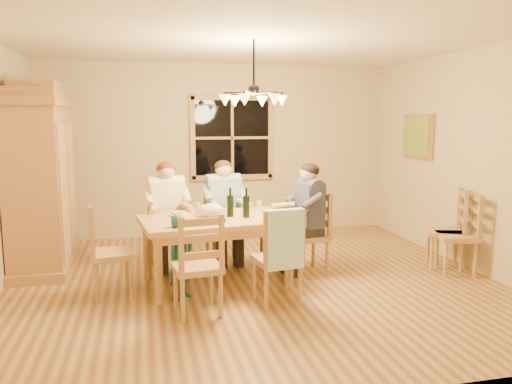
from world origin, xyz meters
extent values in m
plane|color=brown|center=(0.00, 0.00, 0.00)|extent=(5.50, 5.50, 0.00)
cube|color=white|center=(0.00, 0.00, 2.70)|extent=(5.50, 5.00, 0.02)
cube|color=#C3B08A|center=(0.00, 2.50, 1.35)|extent=(5.50, 0.02, 2.70)
cube|color=#C3B08A|center=(2.75, 0.00, 1.35)|extent=(0.02, 5.00, 2.70)
cube|color=black|center=(0.20, 2.48, 1.55)|extent=(1.20, 0.03, 1.20)
cube|color=#B88051|center=(0.20, 2.46, 1.55)|extent=(1.30, 0.06, 1.30)
cube|color=#996642|center=(2.72, 1.20, 1.60)|extent=(0.04, 0.78, 0.64)
cube|color=#1E6B2D|center=(2.69, 1.20, 1.60)|extent=(0.02, 0.68, 0.54)
cylinder|color=black|center=(0.00, 0.00, 2.44)|extent=(0.02, 0.02, 0.53)
sphere|color=black|center=(0.00, 0.00, 2.17)|extent=(0.12, 0.12, 0.12)
cylinder|color=black|center=(0.16, 0.00, 2.13)|extent=(0.34, 0.02, 0.02)
cone|color=#FFB259|center=(0.32, 0.00, 2.05)|extent=(0.13, 0.13, 0.12)
cylinder|color=black|center=(0.08, 0.14, 2.13)|extent=(0.19, 0.31, 0.02)
cone|color=#FFB259|center=(0.16, 0.28, 2.05)|extent=(0.13, 0.13, 0.12)
cylinder|color=black|center=(-0.08, 0.14, 2.13)|extent=(0.19, 0.31, 0.02)
cone|color=#FFB259|center=(-0.16, 0.28, 2.05)|extent=(0.13, 0.13, 0.12)
cylinder|color=black|center=(-0.16, 0.00, 2.13)|extent=(0.34, 0.02, 0.02)
cone|color=#FFB259|center=(-0.32, 0.00, 2.05)|extent=(0.13, 0.13, 0.12)
cylinder|color=black|center=(-0.08, -0.14, 2.13)|extent=(0.19, 0.31, 0.02)
cone|color=#FFB259|center=(-0.16, -0.28, 2.05)|extent=(0.13, 0.13, 0.12)
cylinder|color=black|center=(0.08, -0.14, 2.13)|extent=(0.19, 0.31, 0.02)
cone|color=#FFB259|center=(0.16, -0.28, 2.05)|extent=(0.13, 0.13, 0.12)
cube|color=#996642|center=(-2.43, 1.09, 1.00)|extent=(0.60, 1.30, 2.00)
cube|color=#996642|center=(-2.43, 1.09, 2.05)|extent=(0.66, 1.40, 0.10)
cube|color=#996642|center=(-2.43, 1.09, 2.15)|extent=(0.58, 1.00, 0.12)
cube|color=#996642|center=(-2.43, 1.09, 2.25)|extent=(0.52, 0.55, 0.10)
cube|color=#B88051|center=(-2.12, 0.76, 1.00)|extent=(0.03, 0.55, 1.60)
cube|color=#B88051|center=(-2.12, 1.42, 1.00)|extent=(0.03, 0.55, 1.60)
cube|color=#996642|center=(-2.43, 1.09, 0.06)|extent=(0.66, 1.40, 0.12)
cube|color=tan|center=(-0.42, 0.04, 0.73)|extent=(1.76, 1.21, 0.06)
cube|color=#B88051|center=(-0.42, 0.04, 0.65)|extent=(1.59, 1.04, 0.10)
cylinder|color=#B88051|center=(-1.09, -0.46, 0.35)|extent=(0.09, 0.09, 0.70)
cylinder|color=#B88051|center=(0.34, -0.27, 0.35)|extent=(0.09, 0.09, 0.70)
cylinder|color=#B88051|center=(-1.19, 0.34, 0.35)|extent=(0.09, 0.09, 0.70)
cylinder|color=#B88051|center=(0.24, 0.53, 0.35)|extent=(0.09, 0.09, 0.70)
cube|color=#B88051|center=(-0.93, 0.75, 0.45)|extent=(0.49, 0.47, 0.06)
cube|color=#B88051|center=(-0.93, 0.75, 0.72)|extent=(0.38, 0.10, 0.54)
cube|color=#B88051|center=(-0.21, 0.84, 0.45)|extent=(0.49, 0.47, 0.06)
cube|color=#B88051|center=(-0.21, 0.84, 0.72)|extent=(0.38, 0.10, 0.54)
cube|color=#B88051|center=(-0.73, -0.79, 0.45)|extent=(0.49, 0.47, 0.06)
cube|color=#B88051|center=(-0.73, -0.79, 0.72)|extent=(0.38, 0.10, 0.54)
cube|color=#B88051|center=(0.08, -0.68, 0.45)|extent=(0.49, 0.47, 0.06)
cube|color=#B88051|center=(0.08, -0.68, 0.72)|extent=(0.38, 0.10, 0.54)
cube|color=#B88051|center=(-1.55, -0.11, 0.45)|extent=(0.47, 0.49, 0.06)
cube|color=#B88051|center=(-1.55, -0.11, 0.72)|extent=(0.10, 0.38, 0.54)
cube|color=#B88051|center=(0.71, 0.18, 0.45)|extent=(0.47, 0.49, 0.06)
cube|color=#B88051|center=(0.71, 0.18, 0.72)|extent=(0.10, 0.38, 0.54)
cube|color=beige|center=(-0.93, 0.75, 0.84)|extent=(0.42, 0.27, 0.52)
cube|color=#262328|center=(-0.93, 0.75, 0.53)|extent=(0.43, 0.47, 0.14)
sphere|color=tan|center=(-0.93, 0.75, 1.22)|extent=(0.21, 0.21, 0.21)
ellipsoid|color=#592614|center=(-0.93, 0.75, 1.25)|extent=(0.22, 0.22, 0.17)
cube|color=#306285|center=(-0.21, 0.84, 0.84)|extent=(0.42, 0.27, 0.52)
cube|color=#262328|center=(-0.21, 0.84, 0.53)|extent=(0.43, 0.47, 0.14)
sphere|color=tan|center=(-0.21, 0.84, 1.22)|extent=(0.21, 0.21, 0.21)
ellipsoid|color=#381E11|center=(-0.21, 0.84, 1.25)|extent=(0.22, 0.22, 0.17)
cube|color=#393F5B|center=(0.71, 0.18, 0.84)|extent=(0.27, 0.42, 0.52)
cube|color=#262328|center=(0.71, 0.18, 0.53)|extent=(0.47, 0.43, 0.14)
sphere|color=tan|center=(0.71, 0.18, 1.22)|extent=(0.21, 0.21, 0.21)
ellipsoid|color=black|center=(0.71, 0.18, 1.25)|extent=(0.22, 0.22, 0.17)
cube|color=#B4E1F3|center=(0.11, -0.87, 0.70)|extent=(0.39, 0.15, 0.58)
cylinder|color=black|center=(-0.26, 0.07, 0.93)|extent=(0.08, 0.08, 0.33)
cylinder|color=black|center=(-0.09, -0.02, 0.93)|extent=(0.08, 0.08, 0.33)
cylinder|color=white|center=(-0.82, 0.29, 0.77)|extent=(0.26, 0.26, 0.02)
cylinder|color=white|center=(-0.22, 0.34, 0.77)|extent=(0.26, 0.26, 0.02)
cylinder|color=white|center=(0.18, 0.13, 0.77)|extent=(0.26, 0.26, 0.02)
cylinder|color=silver|center=(-0.61, 0.23, 0.83)|extent=(0.06, 0.06, 0.14)
cylinder|color=silver|center=(0.11, 0.21, 0.83)|extent=(0.06, 0.06, 0.14)
ellipsoid|color=#C5BF83|center=(0.16, -0.18, 0.82)|extent=(0.20, 0.20, 0.11)
cube|color=#434D7C|center=(-0.44, -0.13, 0.78)|extent=(0.20, 0.16, 0.03)
ellipsoid|color=beige|center=(-0.47, 0.09, 0.84)|extent=(0.28, 0.22, 0.15)
imported|color=#17606A|center=(-0.86, -0.35, 0.44)|extent=(0.38, 0.37, 0.89)
cube|color=#B88051|center=(2.45, -0.22, 0.45)|extent=(0.53, 0.54, 0.06)
cube|color=#B88051|center=(2.45, -0.22, 0.72)|extent=(0.16, 0.38, 0.54)
cube|color=#B88051|center=(2.45, 0.01, 0.45)|extent=(0.56, 0.57, 0.06)
cube|color=#B88051|center=(2.45, 0.01, 0.72)|extent=(0.20, 0.37, 0.54)
camera|label=1|loc=(-1.21, -5.39, 1.86)|focal=35.00mm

